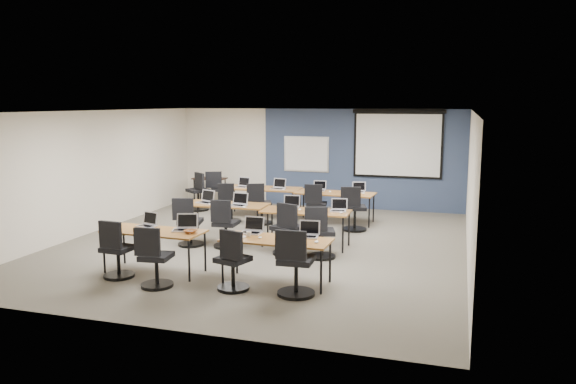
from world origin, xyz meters
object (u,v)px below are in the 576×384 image
(training_table_mid_left, at_px, (226,206))
(task_chair_8, at_px, (230,206))
(spare_chair_a, at_px, (219,193))
(laptop_11, at_px, (358,190))
(training_table_back_right, at_px, (335,194))
(task_chair_6, at_px, (287,233))
(laptop_2, at_px, (252,229))
(laptop_4, at_px, (206,200))
(task_chair_0, at_px, (116,254))
(training_table_front_right, at_px, (276,242))
(training_table_mid_right, at_px, (306,213))
(laptop_6, at_px, (291,205))
(task_chair_7, at_px, (320,237))
(laptop_8, at_px, (243,185))
(task_chair_2, at_px, (233,265))
(task_chair_5, at_px, (225,228))
(laptop_3, at_px, (308,233))
(spare_chair_b, at_px, (198,195))
(laptop_10, at_px, (319,188))
(laptop_0, at_px, (148,223))
(laptop_5, at_px, (239,202))
(task_chair_9, at_px, (260,207))
(task_chair_1, at_px, (154,262))
(laptop_1, at_px, (185,226))
(task_chair_10, at_px, (316,208))
(projector_screen, at_px, (398,140))
(task_chair_11, at_px, (354,212))
(laptop_9, at_px, (279,186))
(training_table_back_left, at_px, (262,189))
(laptop_7, at_px, (338,208))
(whiteboard, at_px, (306,154))

(training_table_mid_left, distance_m, task_chair_8, 1.57)
(training_table_mid_left, distance_m, spare_chair_a, 3.44)
(task_chair_8, xyz_separation_m, laptop_11, (2.95, 0.95, 0.39))
(training_table_back_right, distance_m, task_chair_6, 3.15)
(laptop_2, xyz_separation_m, laptop_4, (-1.95, 2.34, 0.00))
(task_chair_0, bearing_deg, training_table_front_right, 14.83)
(training_table_mid_right, distance_m, task_chair_0, 3.81)
(laptop_6, bearing_deg, spare_chair_a, 126.68)
(task_chair_7, height_order, laptop_8, task_chair_7)
(task_chair_2, height_order, task_chair_5, task_chair_5)
(training_table_back_right, bearing_deg, task_chair_2, -92.00)
(laptop_3, height_order, laptop_4, laptop_4)
(training_table_mid_right, xyz_separation_m, laptop_4, (-2.29, 0.23, 0.11))
(task_chair_5, height_order, spare_chair_b, spare_chair_b)
(laptop_6, bearing_deg, laptop_10, 82.60)
(task_chair_5, bearing_deg, laptop_2, -55.93)
(training_table_mid_right, height_order, laptop_0, laptop_0)
(laptop_5, height_order, task_chair_9, task_chair_9)
(task_chair_6, bearing_deg, task_chair_1, -101.31)
(task_chair_9, distance_m, laptop_10, 1.57)
(laptop_5, distance_m, task_chair_8, 1.81)
(laptop_11, bearing_deg, task_chair_7, -106.27)
(laptop_1, distance_m, laptop_4, 2.62)
(laptop_4, distance_m, task_chair_10, 2.67)
(laptop_1, height_order, task_chair_2, laptop_1)
(training_table_mid_right, relative_size, spare_chair_a, 1.73)
(training_table_back_right, distance_m, laptop_11, 0.58)
(projector_screen, relative_size, laptop_10, 7.71)
(laptop_3, distance_m, task_chair_11, 3.77)
(task_chair_0, xyz_separation_m, task_chair_8, (0.07, 4.60, -0.01))
(laptop_10, bearing_deg, task_chair_9, -147.73)
(training_table_front_right, height_order, laptop_9, laptop_9)
(laptop_1, relative_size, laptop_11, 1.12)
(laptop_1, distance_m, task_chair_9, 3.96)
(laptop_4, bearing_deg, task_chair_8, 112.09)
(training_table_front_right, relative_size, laptop_1, 4.82)
(task_chair_9, relative_size, laptop_10, 3.20)
(task_chair_1, xyz_separation_m, laptop_9, (0.17, 5.73, 0.39))
(training_table_front_right, bearing_deg, laptop_3, 34.78)
(training_table_back_left, bearing_deg, training_table_mid_right, -56.29)
(projector_screen, distance_m, laptop_0, 7.50)
(laptop_7, bearing_deg, task_chair_8, 141.96)
(training_table_mid_left, xyz_separation_m, spare_chair_b, (-1.91, 2.56, -0.25))
(task_chair_9, height_order, spare_chair_b, spare_chair_b)
(laptop_4, distance_m, spare_chair_a, 3.27)
(whiteboard, bearing_deg, laptop_11, -43.85)
(training_table_back_left, height_order, laptop_4, laptop_4)
(training_table_mid_left, height_order, training_table_back_left, same)
(training_table_mid_left, relative_size, laptop_6, 5.25)
(task_chair_2, relative_size, laptop_4, 2.76)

